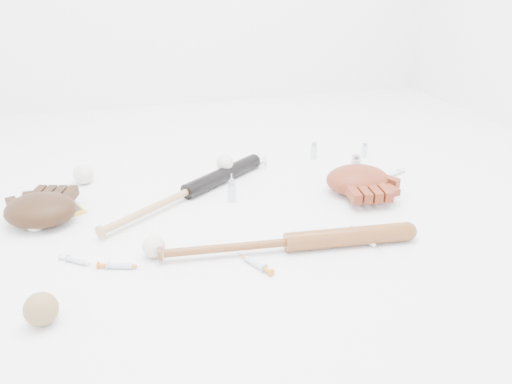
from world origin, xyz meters
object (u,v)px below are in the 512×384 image
object	(u,v)px
glove_dark	(40,210)
bat_wood	(288,242)
pedestal	(225,175)
bat_dark	(188,191)

from	to	relation	value
glove_dark	bat_wood	bearing A→B (deg)	-11.07
bat_wood	glove_dark	size ratio (longest dim) A/B	2.91
glove_dark	pedestal	xyz separation A→B (m)	(0.65, 0.19, -0.03)
bat_dark	glove_dark	xyz separation A→B (m)	(-0.49, -0.05, 0.02)
bat_wood	bat_dark	bearing A→B (deg)	124.00
pedestal	bat_dark	bearing A→B (deg)	-140.36
bat_dark	pedestal	xyz separation A→B (m)	(0.17, 0.14, -0.01)
bat_dark	bat_wood	world-z (taller)	same
bat_wood	glove_dark	xyz separation A→B (m)	(-0.72, 0.38, 0.02)
bat_wood	glove_dark	world-z (taller)	glove_dark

